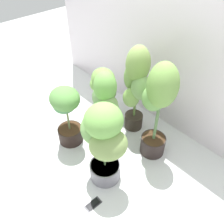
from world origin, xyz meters
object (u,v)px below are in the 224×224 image
Objects in this scene: potted_plant_back_right at (158,103)px; cell_phone at (93,204)px; potted_plant_front_left at (67,111)px; potted_plant_center at (106,107)px; potted_plant_back_left at (103,92)px; potted_plant_front_right at (103,138)px; potted_plant_back_center at (136,83)px.

potted_plant_back_right is 6.85× the size of cell_phone.
potted_plant_front_left is 0.75× the size of potted_plant_center.
potted_plant_center is at bearing -38.19° from potted_plant_back_left.
potted_plant_front_right is (0.58, -0.04, 0.11)m from potted_plant_front_left.
potted_plant_back_left reaches higher than cell_phone.
potted_plant_front_right is 5.65× the size of cell_phone.
potted_plant_back_center is 6.61× the size of cell_phone.
potted_plant_front_right reaches higher than cell_phone.
potted_plant_center is 5.96× the size of cell_phone.
potted_plant_back_left is 0.77m from potted_plant_front_right.
potted_plant_front_left is 0.41m from potted_plant_center.
potted_plant_back_right is at bearing 40.01° from potted_plant_center.
potted_plant_front_right is at bearing -3.56° from potted_plant_front_left.
potted_plant_back_right is at bearing 36.87° from potted_plant_front_left.
cell_phone is at bearing -46.48° from potted_plant_back_left.
potted_plant_back_center is (-0.35, 0.11, -0.03)m from potted_plant_back_right.
potted_plant_front_left is 0.80× the size of potted_plant_front_right.
potted_plant_center reaches higher than potted_plant_front_left.
potted_plant_back_left is 1.00× the size of potted_plant_front_left.
potted_plant_center is 0.83m from cell_phone.
potted_plant_back_right is 1.21× the size of potted_plant_front_right.
potted_plant_back_center is 0.70m from potted_plant_front_right.
potted_plant_back_center reaches higher than potted_plant_center.
potted_plant_front_left is 4.49× the size of cell_phone.
potted_plant_front_left is (-0.67, -0.50, -0.22)m from potted_plant_back_right.
potted_plant_back_right is 0.37m from potted_plant_back_center.
potted_plant_front_right is at bearing -44.35° from potted_plant_center.
potted_plant_back_center is 1.15m from cell_phone.
potted_plant_front_right reaches higher than potted_plant_front_left.
potted_plant_center is (-0.35, -0.29, -0.09)m from potted_plant_back_right.
potted_plant_front_right is (-0.09, -0.54, -0.11)m from potted_plant_back_right.
potted_plant_back_left is 0.76× the size of potted_plant_center.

